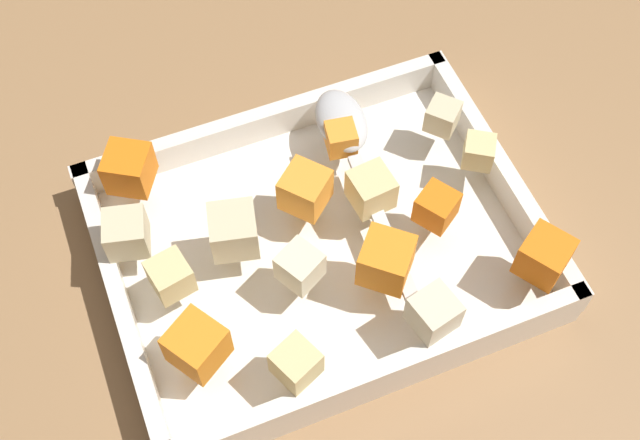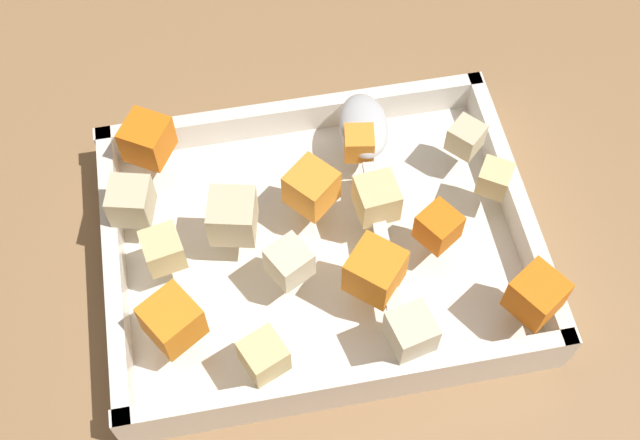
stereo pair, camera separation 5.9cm
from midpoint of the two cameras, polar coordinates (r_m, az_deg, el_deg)
ground_plane at (r=0.63m, az=-2.62°, el=-3.14°), size 4.00×4.00×0.00m
baking_dish at (r=0.63m, az=-2.69°, el=-2.13°), size 0.32×0.24×0.04m
carrot_chunk_heap_side at (r=0.58m, az=12.54°, el=-2.71°), size 0.04×0.04×0.03m
carrot_chunk_heap_top at (r=0.59m, az=5.30°, el=0.66°), size 0.04×0.04×0.03m
carrot_chunk_corner_ne at (r=0.60m, az=-4.19°, el=1.77°), size 0.04×0.04×0.03m
carrot_chunk_corner_se at (r=0.57m, az=1.65°, el=-3.07°), size 0.05×0.05×0.03m
carrot_chunk_far_left at (r=0.63m, az=-1.22°, el=5.47°), size 0.03×0.03×0.02m
carrot_chunk_front_center at (r=0.63m, az=-15.76°, el=3.24°), size 0.04×0.04×0.03m
carrot_chunk_mid_right at (r=0.55m, az=-11.61°, el=-8.80°), size 0.05×0.05×0.03m
potato_chunk_corner_sw at (r=0.57m, az=-4.38°, el=-3.50°), size 0.04×0.04×0.03m
potato_chunk_back_center at (r=0.60m, az=0.76°, el=1.91°), size 0.03×0.03×0.03m
potato_chunk_corner_nw at (r=0.58m, az=-13.30°, el=-3.83°), size 0.03×0.03×0.03m
potato_chunk_mid_left at (r=0.58m, az=-8.90°, el=-0.99°), size 0.04×0.04×0.03m
potato_chunk_near_right at (r=0.60m, az=-16.04°, el=-1.13°), size 0.04×0.04×0.03m
potato_chunk_center at (r=0.63m, az=8.34°, el=4.52°), size 0.03×0.03×0.02m
potato_chunk_under_handle at (r=0.54m, az=-4.84°, el=-10.16°), size 0.03×0.03×0.03m
potato_chunk_near_spoon at (r=0.64m, az=5.91°, el=6.97°), size 0.03×0.03×0.02m
parsnip_chunk_rim_edge at (r=0.55m, az=4.89°, el=-6.71°), size 0.03×0.03×0.03m
serving_spoon at (r=0.63m, az=-0.79°, el=5.73°), size 0.04×0.21×0.02m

